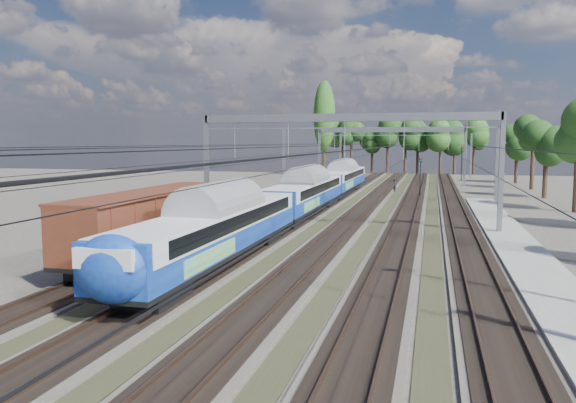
% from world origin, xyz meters
% --- Properties ---
extents(ground, '(220.00, 220.00, 0.00)m').
position_xyz_m(ground, '(0.00, 0.00, 0.00)').
color(ground, '#47423A').
rests_on(ground, ground).
extents(track_bed, '(21.00, 130.00, 0.34)m').
position_xyz_m(track_bed, '(-0.00, 45.00, 0.10)').
color(track_bed, '#47423A').
rests_on(track_bed, ground).
extents(platform, '(3.00, 70.00, 0.30)m').
position_xyz_m(platform, '(12.00, 20.00, 0.15)').
color(platform, gray).
rests_on(platform, ground).
extents(catenary, '(25.65, 130.00, 9.00)m').
position_xyz_m(catenary, '(0.33, 52.69, 6.40)').
color(catenary, gray).
rests_on(catenary, ground).
extents(tree_belt, '(39.26, 101.85, 12.35)m').
position_xyz_m(tree_belt, '(5.77, 94.34, 8.11)').
color(tree_belt, black).
rests_on(tree_belt, ground).
extents(poplar, '(4.40, 4.40, 19.04)m').
position_xyz_m(poplar, '(-14.50, 98.00, 11.89)').
color(poplar, black).
rests_on(poplar, ground).
extents(emu_train, '(3.11, 65.84, 4.56)m').
position_xyz_m(emu_train, '(-4.50, 36.27, 2.68)').
color(emu_train, black).
rests_on(emu_train, ground).
extents(freight_boxcar, '(3.11, 14.99, 3.87)m').
position_xyz_m(freight_boxcar, '(-9.00, 15.68, 2.36)').
color(freight_boxcar, black).
rests_on(freight_boxcar, ground).
extents(worker, '(0.55, 0.73, 1.84)m').
position_xyz_m(worker, '(1.79, 63.84, 0.92)').
color(worker, black).
rests_on(worker, ground).
extents(signal_near, '(0.31, 0.28, 5.02)m').
position_xyz_m(signal_near, '(5.24, 57.43, 3.18)').
color(signal_near, black).
rests_on(signal_near, ground).
extents(signal_far, '(0.43, 0.40, 6.02)m').
position_xyz_m(signal_far, '(11.67, 90.52, 3.81)').
color(signal_far, black).
rests_on(signal_far, ground).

